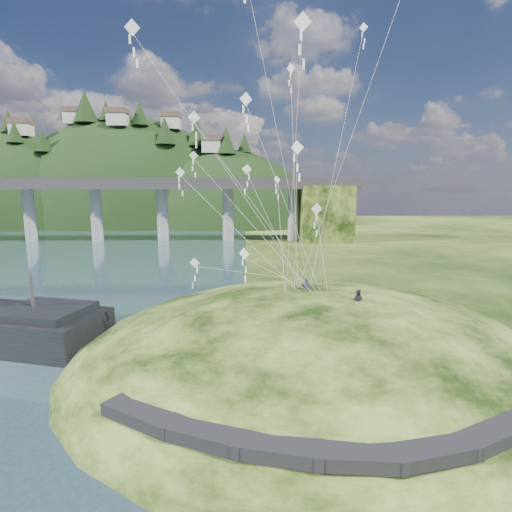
{
  "coord_description": "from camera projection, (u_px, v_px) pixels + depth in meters",
  "views": [
    {
      "loc": [
        3.22,
        -24.99,
        12.18
      ],
      "look_at": [
        4.0,
        6.0,
        7.0
      ],
      "focal_mm": 28.0,
      "sensor_mm": 36.0,
      "label": 1
    }
  ],
  "objects": [
    {
      "name": "far_ridge",
      "position": [
        119.0,
        243.0,
        147.18
      ],
      "size": [
        153.0,
        70.0,
        94.5
      ],
      "color": "black",
      "rests_on": "ground"
    },
    {
      "name": "kite_swarm",
      "position": [
        255.0,
        125.0,
        26.87
      ],
      "size": [
        16.77,
        16.18,
        20.87
      ],
      "color": "white",
      "rests_on": "ground"
    },
    {
      "name": "grass_hill",
      "position": [
        312.0,
        380.0,
        28.98
      ],
      "size": [
        36.0,
        32.0,
        13.0
      ],
      "color": "black",
      "rests_on": "ground"
    },
    {
      "name": "footpath",
      "position": [
        347.0,
        432.0,
        16.8
      ],
      "size": [
        22.29,
        5.84,
        0.83
      ],
      "color": "black",
      "rests_on": "ground"
    },
    {
      "name": "kite_flyers",
      "position": [
        336.0,
        285.0,
        27.45
      ],
      "size": [
        3.8,
        3.51,
        1.75
      ],
      "color": "#262833",
      "rests_on": "ground"
    },
    {
      "name": "wooden_dock",
      "position": [
        123.0,
        331.0,
        33.46
      ],
      "size": [
        13.33,
        3.88,
        0.94
      ],
      "color": "#391E17",
      "rests_on": "ground"
    },
    {
      "name": "bridge",
      "position": [
        119.0,
        200.0,
        93.4
      ],
      "size": [
        160.0,
        11.0,
        15.0
      ],
      "color": "#2D2B2B",
      "rests_on": "ground"
    },
    {
      "name": "ground",
      "position": [
        198.0,
        375.0,
        26.57
      ],
      "size": [
        320.0,
        320.0,
        0.0
      ],
      "primitive_type": "plane",
      "color": "black",
      "rests_on": "ground"
    }
  ]
}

